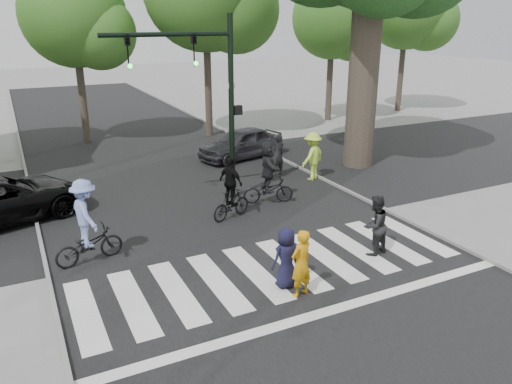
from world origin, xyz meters
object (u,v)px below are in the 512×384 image
traffic_signal (206,84)px  cyclist_left (87,227)px  pedestrian_child (286,258)px  pedestrian_woman (301,264)px  car_grey (241,143)px  cyclist_mid (231,194)px  pedestrian_adult (375,225)px  cyclist_right (268,176)px

traffic_signal → cyclist_left: traffic_signal is taller
pedestrian_child → cyclist_left: bearing=-46.6°
pedestrian_woman → cyclist_left: cyclist_left is taller
cyclist_left → car_grey: size_ratio=0.55×
cyclist_mid → cyclist_left: bearing=-166.1°
pedestrian_adult → pedestrian_child: bearing=-3.0°
car_grey → traffic_signal: bearing=-49.9°
pedestrian_adult → cyclist_mid: bearing=-70.9°
pedestrian_woman → cyclist_left: (-3.92, 3.76, 0.16)m
traffic_signal → pedestrian_adult: traffic_signal is taller
pedestrian_adult → cyclist_left: bearing=-34.5°
traffic_signal → pedestrian_woman: bearing=-93.8°
pedestrian_child → pedestrian_adult: (2.87, 0.43, 0.08)m
cyclist_right → car_grey: cyclist_right is taller
pedestrian_woman → pedestrian_adult: size_ratio=0.98×
pedestrian_adult → cyclist_right: size_ratio=0.76×
pedestrian_adult → cyclist_mid: size_ratio=0.83×
car_grey → pedestrian_adult: bearing=-19.1°
pedestrian_child → pedestrian_woman: bearing=93.2°
pedestrian_woman → cyclist_mid: 4.87m
traffic_signal → cyclist_right: bearing=-30.9°
cyclist_mid → cyclist_right: (1.65, 0.70, 0.14)m
traffic_signal → cyclist_left: (-4.35, -2.80, -2.95)m
pedestrian_woman → pedestrian_adult: bearing=-177.3°
pedestrian_woman → car_grey: size_ratio=0.40×
cyclist_left → cyclist_mid: bearing=13.9°
cyclist_left → cyclist_right: (6.04, 1.79, -0.00)m
pedestrian_woman → pedestrian_adult: 2.94m
pedestrian_woman → car_grey: 11.66m
traffic_signal → cyclist_left: size_ratio=2.74×
cyclist_mid → pedestrian_child: bearing=-97.2°
traffic_signal → cyclist_left: bearing=-147.2°
traffic_signal → car_grey: 6.42m
cyclist_left → cyclist_right: cyclist_left is taller
cyclist_mid → car_grey: 7.00m
cyclist_right → pedestrian_child: bearing=-113.6°
pedestrian_adult → cyclist_mid: (-2.32, 3.91, -0.00)m
cyclist_left → car_grey: (7.61, 7.30, -0.27)m
pedestrian_child → cyclist_right: bearing=-119.8°
cyclist_mid → cyclist_right: 1.80m
pedestrian_child → pedestrian_adult: bearing=-177.7°
traffic_signal → pedestrian_woman: 7.27m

